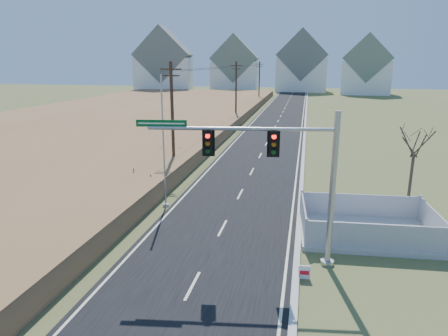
# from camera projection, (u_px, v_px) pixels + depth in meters

# --- Properties ---
(ground) EXTENTS (260.00, 260.00, 0.00)m
(ground) POSITION_uv_depth(u_px,v_px,m) (205.00, 264.00, 18.35)
(ground) COLOR #505C2C
(ground) RESTS_ON ground
(road) EXTENTS (8.00, 180.00, 0.06)m
(road) POSITION_uv_depth(u_px,v_px,m) (280.00, 118.00, 65.64)
(road) COLOR black
(road) RESTS_ON ground
(curb) EXTENTS (0.30, 180.00, 0.18)m
(curb) POSITION_uv_depth(u_px,v_px,m) (306.00, 118.00, 64.81)
(curb) COLOR #B2AFA8
(curb) RESTS_ON ground
(reed_marsh) EXTENTS (38.00, 110.00, 1.30)m
(reed_marsh) POSITION_uv_depth(u_px,v_px,m) (117.00, 118.00, 60.71)
(reed_marsh) COLOR olive
(reed_marsh) RESTS_ON ground
(utility_pole_near) EXTENTS (1.80, 0.26, 9.00)m
(utility_pole_near) POSITION_uv_depth(u_px,v_px,m) (172.00, 116.00, 32.59)
(utility_pole_near) COLOR #422D1E
(utility_pole_near) RESTS_ON ground
(utility_pole_mid) EXTENTS (1.80, 0.26, 9.00)m
(utility_pole_mid) POSITION_uv_depth(u_px,v_px,m) (236.00, 91.00, 60.98)
(utility_pole_mid) COLOR #422D1E
(utility_pole_mid) RESTS_ON ground
(utility_pole_far) EXTENTS (1.80, 0.26, 9.00)m
(utility_pole_far) POSITION_uv_depth(u_px,v_px,m) (259.00, 81.00, 89.36)
(utility_pole_far) COLOR #422D1E
(utility_pole_far) RESTS_ON ground
(condo_nw) EXTENTS (17.69, 13.38, 19.05)m
(condo_nw) POSITION_uv_depth(u_px,v_px,m) (164.00, 66.00, 118.38)
(condo_nw) COLOR white
(condo_nw) RESTS_ON ground
(condo_nnw) EXTENTS (14.93, 11.17, 17.03)m
(condo_nnw) POSITION_uv_depth(u_px,v_px,m) (235.00, 68.00, 122.24)
(condo_nnw) COLOR white
(condo_nnw) RESTS_ON ground
(condo_n) EXTENTS (15.27, 10.20, 18.54)m
(condo_n) POSITION_uv_depth(u_px,v_px,m) (301.00, 66.00, 121.94)
(condo_n) COLOR white
(condo_n) RESTS_ON ground
(condo_ne) EXTENTS (14.12, 10.51, 16.52)m
(condo_ne) POSITION_uv_depth(u_px,v_px,m) (366.00, 69.00, 111.06)
(condo_ne) COLOR white
(condo_ne) RESTS_ON ground
(traffic_signal_mast) EXTENTS (8.76, 1.48, 7.03)m
(traffic_signal_mast) POSITION_uv_depth(u_px,v_px,m) (290.00, 173.00, 17.29)
(traffic_signal_mast) COLOR #9EA0A5
(traffic_signal_mast) RESTS_ON ground
(fence_enclosure) EXTENTS (7.21, 5.16, 1.59)m
(fence_enclosure) POSITION_uv_depth(u_px,v_px,m) (366.00, 230.00, 21.21)
(fence_enclosure) COLOR #B7B5AD
(fence_enclosure) RESTS_ON ground
(open_sign) EXTENTS (0.50, 0.10, 0.62)m
(open_sign) POSITION_uv_depth(u_px,v_px,m) (304.00, 272.00, 16.93)
(open_sign) COLOR white
(open_sign) RESTS_ON ground
(flagpole) EXTENTS (0.37, 0.37, 8.26)m
(flagpole) POSITION_uv_depth(u_px,v_px,m) (164.00, 156.00, 24.77)
(flagpole) COLOR #B7B5AD
(flagpole) RESTS_ON ground
(bare_tree) EXTENTS (2.17, 2.17, 5.75)m
(bare_tree) POSITION_uv_depth(u_px,v_px,m) (416.00, 140.00, 22.78)
(bare_tree) COLOR #4C3F33
(bare_tree) RESTS_ON ground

